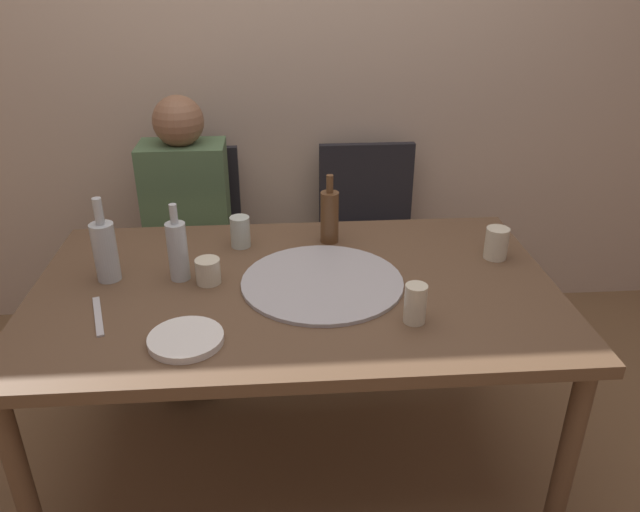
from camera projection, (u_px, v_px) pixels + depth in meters
The scene contains 16 objects.
ground_plane at pixel (299, 460), 2.26m from camera, with size 8.00×8.00×0.00m, color brown.
back_wall at pixel (283, 48), 2.73m from camera, with size 6.00×0.10×2.60m, color #BCA893.
dining_table at pixel (295, 304), 1.96m from camera, with size 1.64×0.98×0.74m.
pizza_tray at pixel (322, 283), 1.93m from camera, with size 0.51×0.51×0.01m, color #ADADB2.
wine_bottle at pixel (105, 250), 1.92m from camera, with size 0.07×0.07×0.28m.
beer_bottle at pixel (330, 216), 2.17m from camera, with size 0.07×0.07×0.25m.
water_bottle at pixel (178, 250), 1.92m from camera, with size 0.06×0.06×0.26m.
tumbler_near at pixel (208, 271), 1.93m from camera, with size 0.08×0.08×0.08m, color beige.
tumbler_far at pixel (240, 232), 2.16m from camera, with size 0.07×0.07×0.11m, color #B7C6BC.
wine_glass at pixel (415, 304), 1.71m from camera, with size 0.06×0.06×0.12m, color beige.
short_glass at pixel (496, 243), 2.08m from camera, with size 0.08×0.08×0.11m, color beige.
plate_stack at pixel (186, 339), 1.64m from camera, with size 0.20×0.20×0.02m, color white.
table_knife at pixel (98, 316), 1.76m from camera, with size 0.22×0.02×0.01m, color #B7B7BC.
chair_left at pixel (192, 237), 2.80m from camera, with size 0.44×0.44×0.90m.
chair_right at pixel (368, 232), 2.85m from camera, with size 0.44×0.44×0.90m.
guest_in_sweater at pixel (186, 225), 2.61m from camera, with size 0.36×0.56×1.17m.
Camera 1 is at (-0.05, -1.69, 1.69)m, focal length 34.38 mm.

